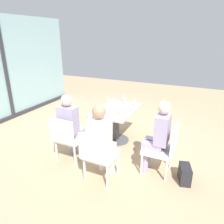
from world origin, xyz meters
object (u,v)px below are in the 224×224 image
at_px(person_side_end, 101,139).
at_px(cell_phone_on_table, 96,113).
at_px(chair_side_end, 98,154).
at_px(chair_far_left, 68,137).
at_px(wine_glass_1, 134,100).
at_px(handbag_0, 185,174).
at_px(person_front_left, 158,134).
at_px(wine_glass_3, 123,97).
at_px(person_far_left, 71,124).
at_px(chair_front_left, 164,147).
at_px(wine_glass_5, 114,100).
at_px(coffee_cup, 114,101).
at_px(dining_table_main, 116,118).
at_px(wine_glass_4, 120,108).
at_px(wine_glass_2, 125,99).
at_px(wine_glass_0, 108,98).

bearing_deg(person_side_end, cell_phone_on_table, 33.48).
distance_m(chair_side_end, chair_far_left, 0.81).
bearing_deg(person_side_end, wine_glass_1, 1.68).
bearing_deg(handbag_0, wine_glass_1, 31.03).
bearing_deg(chair_side_end, chair_far_left, 70.84).
bearing_deg(person_front_left, wine_glass_3, 41.87).
bearing_deg(chair_side_end, person_front_left, -50.13).
height_order(person_side_end, person_far_left, same).
height_order(chair_front_left, chair_side_end, same).
xyz_separation_m(wine_glass_1, wine_glass_5, (-0.22, 0.39, 0.00)).
xyz_separation_m(chair_far_left, wine_glass_5, (1.26, -0.33, 0.37)).
distance_m(chair_side_end, person_far_left, 0.88).
distance_m(person_front_left, coffee_cup, 1.72).
relative_size(chair_side_end, wine_glass_5, 4.70).
distance_m(chair_front_left, person_side_end, 1.03).
bearing_deg(wine_glass_5, wine_glass_1, -59.82).
bearing_deg(handbag_0, coffee_cup, 39.98).
bearing_deg(dining_table_main, chair_side_end, -167.33).
xyz_separation_m(wine_glass_5, coffee_cup, (0.23, 0.11, -0.09)).
bearing_deg(cell_phone_on_table, wine_glass_1, -36.85).
bearing_deg(chair_far_left, person_front_left, -76.50).
bearing_deg(cell_phone_on_table, person_front_left, -107.41).
height_order(wine_glass_1, wine_glass_4, same).
bearing_deg(chair_side_end, wine_glass_3, 10.68).
xyz_separation_m(wine_glass_2, coffee_cup, (0.06, 0.31, -0.09)).
bearing_deg(chair_side_end, wine_glass_5, 15.85).
distance_m(dining_table_main, handbag_0, 1.78).
bearing_deg(person_far_left, wine_glass_2, -21.85).
height_order(chair_front_left, person_side_end, person_side_end).
relative_size(person_front_left, wine_glass_2, 6.81).
relative_size(wine_glass_5, cell_phone_on_table, 1.28).
distance_m(wine_glass_1, coffee_cup, 0.50).
relative_size(person_front_left, wine_glass_5, 6.81).
bearing_deg(wine_glass_0, person_front_left, -125.89).
bearing_deg(person_side_end, wine_glass_2, 8.52).
relative_size(wine_glass_3, wine_glass_4, 1.00).
bearing_deg(coffee_cup, dining_table_main, -148.82).
bearing_deg(person_side_end, wine_glass_0, 22.34).
bearing_deg(chair_side_end, wine_glass_4, 5.97).
relative_size(person_front_left, wine_glass_3, 6.81).
height_order(person_far_left, wine_glass_2, person_far_left).
relative_size(chair_side_end, person_far_left, 0.69).
relative_size(person_front_left, wine_glass_1, 6.81).
xyz_separation_m(wine_glass_4, wine_glass_5, (0.42, 0.32, 0.00)).
relative_size(person_far_left, wine_glass_1, 6.81).
height_order(chair_front_left, wine_glass_1, wine_glass_1).
xyz_separation_m(chair_side_end, wine_glass_0, (1.63, 0.62, 0.37)).
relative_size(wine_glass_2, handbag_0, 0.62).
relative_size(dining_table_main, chair_far_left, 1.35).
bearing_deg(wine_glass_3, person_side_end, -168.67).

